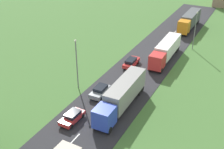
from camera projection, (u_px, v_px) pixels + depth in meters
road at (69, 145)px, 35.85m from camera, size 10.00×140.00×0.06m
truck_second at (122, 95)px, 41.81m from camera, size 2.66×12.86×3.76m
truck_third at (166, 50)px, 56.02m from camera, size 2.68×12.66×3.42m
truck_fourth at (190, 20)px, 71.43m from camera, size 2.57×12.41×3.69m
car_third at (72, 117)px, 39.56m from camera, size 1.85×4.00×1.37m
car_fourth at (100, 91)px, 45.26m from camera, size 1.95×4.05×1.50m
car_fifth at (131, 62)px, 54.05m from camera, size 1.90×4.64×1.50m
lamppost_second at (77, 62)px, 45.60m from camera, size 0.36×0.36×8.38m
lamppost_third at (195, 29)px, 59.30m from camera, size 0.36×0.36×7.99m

